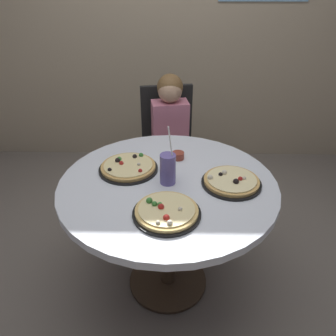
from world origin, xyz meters
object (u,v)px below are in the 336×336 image
soda_cup (169,169)px  pizza_cheese (231,181)px  diner_child (171,157)px  sauce_bowl (178,156)px  chair_wooden (168,141)px  pizza_pepperoni (128,167)px  pizza_veggie (167,211)px  dining_table (168,198)px

soda_cup → pizza_cheese: bearing=-1.6°
diner_child → sauce_bowl: 0.58m
chair_wooden → pizza_cheese: chair_wooden is taller
pizza_cheese → soda_cup: soda_cup is taller
chair_wooden → soda_cup: (0.02, -0.94, 0.30)m
pizza_cheese → soda_cup: 0.32m
pizza_pepperoni → sauce_bowl: bearing=25.4°
chair_wooden → diner_child: bearing=-81.8°
diner_child → pizza_pepperoni: size_ratio=3.36×
pizza_cheese → soda_cup: size_ratio=0.99×
diner_child → pizza_cheese: bearing=-67.9°
diner_child → pizza_veggie: bearing=-90.5°
diner_child → pizza_pepperoni: 0.73m
diner_child → dining_table: bearing=-90.9°
soda_cup → pizza_pepperoni: bearing=150.9°
chair_wooden → pizza_veggie: 1.22m
chair_wooden → pizza_veggie: (0.02, -1.20, 0.24)m
pizza_veggie → pizza_pepperoni: size_ratio=0.95×
pizza_pepperoni → chair_wooden: bearing=76.0°
pizza_veggie → soda_cup: size_ratio=1.00×
dining_table → diner_child: (0.01, 0.75, -0.16)m
dining_table → pizza_pepperoni: bearing=152.5°
chair_wooden → soda_cup: size_ratio=3.09×
pizza_cheese → soda_cup: (-0.32, 0.01, 0.06)m
pizza_cheese → soda_cup: bearing=178.4°
diner_child → sauce_bowl: (0.04, -0.50, 0.29)m
chair_wooden → sauce_bowl: size_ratio=13.57×
diner_child → soda_cup: bearing=-90.6°
diner_child → pizza_veggie: 1.05m
diner_child → soda_cup: (-0.01, -0.76, 0.35)m
dining_table → pizza_cheese: 0.35m
pizza_pepperoni → soda_cup: soda_cup is taller
sauce_bowl → pizza_veggie: bearing=-95.8°
pizza_veggie → pizza_cheese: bearing=38.2°
pizza_cheese → sauce_bowl: size_ratio=4.34×
pizza_veggie → sauce_bowl: 0.52m
soda_cup → dining_table: bearing=112.6°
pizza_veggie → sauce_bowl: bearing=84.2°
chair_wooden → sauce_bowl: (0.07, -0.68, 0.24)m
dining_table → sauce_bowl: size_ratio=16.06×
diner_child → pizza_cheese: diner_child is taller
soda_cup → sauce_bowl: bearing=78.8°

